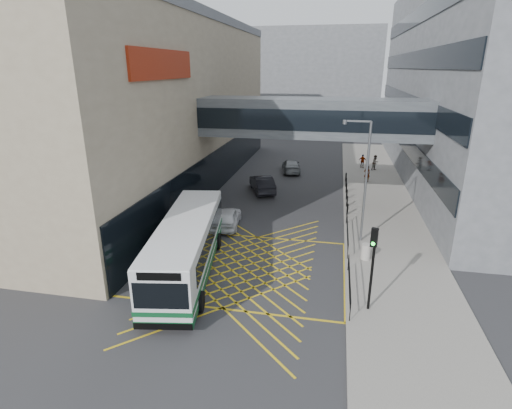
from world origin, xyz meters
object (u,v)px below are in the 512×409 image
Objects in this scene: car_silver at (291,165)px; litter_bin at (366,252)px; pedestrian_c at (363,161)px; car_white at (228,217)px; street_lamp at (364,175)px; pedestrian_a at (367,174)px; pedestrian_b at (375,163)px; car_dark at (262,184)px; traffic_light at (373,258)px; bus at (187,245)px.

car_silver is 4.89× the size of litter_bin.
pedestrian_c reaches higher than car_silver.
street_lamp is (9.46, -1.02, 4.01)m from car_white.
pedestrian_b is (1.23, 5.29, 0.00)m from pedestrian_a.
car_dark is 1.19× the size of traffic_light.
street_lamp is 4.71× the size of pedestrian_a.
litter_bin is at bearing 106.92° from traffic_light.
pedestrian_c is (1.31, 21.32, -3.80)m from street_lamp.
bus reaches higher than car_dark.
street_lamp is at bearing 99.99° from car_silver.
bus is 10.27m from traffic_light.
car_white is at bearing -162.94° from pedestrian_b.
pedestrian_a is at bearing 105.89° from traffic_light.
traffic_light is (9.97, -2.16, 1.23)m from bus.
car_dark is 20.70m from traffic_light.
bus is 6.99× the size of pedestrian_a.
street_lamp is 4.99m from litter_bin.
car_white is 22.98m from pedestrian_c.
car_white is 17.63m from car_silver.
pedestrian_c is at bearing -102.91° from pedestrian_a.
street_lamp is 15.69m from pedestrian_a.
litter_bin is (7.07, -21.27, -0.09)m from car_silver.
car_dark is at bearing 75.90° from bus.
pedestrian_b reaches higher than pedestrian_c.
litter_bin is 24.17m from pedestrian_c.
traffic_light is at bearing -88.23° from street_lamp.
car_silver is 27.82m from traffic_light.
pedestrian_c is at bearing 106.74° from pedestrian_b.
street_lamp reaches higher than litter_bin.
pedestrian_b is (12.12, 19.45, 0.28)m from car_white.
traffic_light is 29.85m from pedestrian_c.
bus is at bearing 63.46° from car_dark.
pedestrian_c is (8.03, 2.89, 0.21)m from car_silver.
pedestrian_c is at bearing -170.29° from car_silver.
pedestrian_c is at bearing 58.35° from bus.
pedestrian_b is (11.21, 10.24, 0.21)m from car_dark.
bus is 29.77m from pedestrian_c.
car_silver is at bearing 110.88° from street_lamp.
car_dark is 14.84m from pedestrian_c.
car_white is at bearing 77.43° from bus.
car_dark is at bearing -178.60° from pedestrian_b.
pedestrian_c reaches higher than car_dark.
litter_bin is (8.89, -13.06, -0.16)m from car_dark.
car_white is at bearing 174.68° from street_lamp.
street_lamp is (6.73, -18.44, 4.00)m from car_silver.
car_dark is 8.41m from car_silver.
street_lamp is 4.69× the size of pedestrian_b.
bus reaches higher than pedestrian_c.
traffic_light is 4.43× the size of litter_bin.
street_lamp is 21.70m from pedestrian_c.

